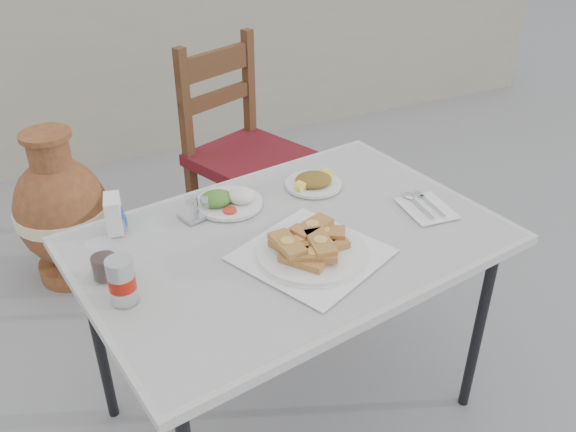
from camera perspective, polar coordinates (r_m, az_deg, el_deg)
name	(u,v)px	position (r m, az deg, el deg)	size (l,w,h in m)	color
ground	(338,407)	(2.33, 4.69, -17.42)	(80.00, 80.00, 0.00)	slate
cafe_table	(291,250)	(1.85, 0.26, -3.17)	(1.35, 1.02, 0.75)	black
pide_plate	(312,245)	(1.72, 2.24, -2.75)	(0.48, 0.48, 0.07)	silver
salad_rice_plate	(228,200)	(1.97, -5.61, 1.53)	(0.22, 0.22, 0.05)	silver
salad_chopped_plate	(313,181)	(2.08, 2.40, 3.26)	(0.19, 0.19, 0.04)	silver
soda_can	(122,281)	(1.60, -15.29, -5.85)	(0.07, 0.07, 0.13)	silver
cola_glass	(104,262)	(1.70, -16.85, -4.18)	(0.07, 0.07, 0.11)	white
napkin_holder	(114,214)	(1.90, -15.99, 0.21)	(0.07, 0.10, 0.11)	silver
condiment_caddy	(196,210)	(1.92, -8.58, 0.57)	(0.11, 0.10, 0.07)	silver
cutlery_napkin	(424,206)	(2.01, 12.59, 0.94)	(0.16, 0.20, 0.01)	silver
chair	(243,152)	(2.83, -4.24, 5.96)	(0.59, 0.59, 1.03)	#3A2210
terracotta_urn	(62,212)	(2.92, -20.36, 0.32)	(0.42, 0.42, 0.73)	brown
back_wall	(148,58)	(4.05, -12.99, 14.24)	(6.00, 0.25, 1.20)	gray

